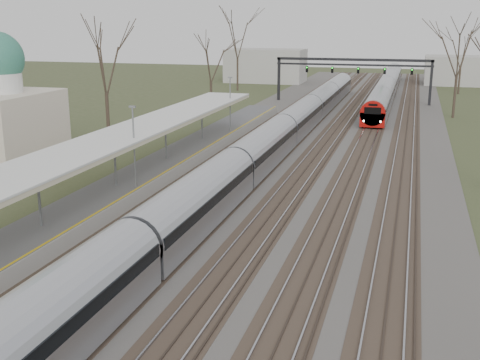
# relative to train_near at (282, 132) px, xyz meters

# --- Properties ---
(track_bed) EXTENTS (24.00, 160.00, 0.22)m
(track_bed) POSITION_rel_train_near_xyz_m (2.76, 2.24, -1.42)
(track_bed) COLOR #474442
(track_bed) RESTS_ON ground
(platform) EXTENTS (3.50, 69.00, 1.00)m
(platform) POSITION_rel_train_near_xyz_m (-6.55, -15.26, -0.98)
(platform) COLOR #9E9B93
(platform) RESTS_ON ground
(canopy) EXTENTS (4.10, 50.00, 3.11)m
(canopy) POSITION_rel_train_near_xyz_m (-6.55, -19.77, 2.45)
(canopy) COLOR slate
(canopy) RESTS_ON platform
(signal_gantry) EXTENTS (21.00, 0.59, 6.08)m
(signal_gantry) POSITION_rel_train_near_xyz_m (2.79, 32.23, 3.43)
(signal_gantry) COLOR black
(signal_gantry) RESTS_ON ground
(tree_west_far) EXTENTS (5.50, 5.50, 11.33)m
(tree_west_far) POSITION_rel_train_near_xyz_m (-14.50, -4.76, 6.54)
(tree_west_far) COLOR #2D231C
(tree_west_far) RESTS_ON ground
(train_near) EXTENTS (2.62, 90.21, 3.05)m
(train_near) POSITION_rel_train_near_xyz_m (0.00, 0.00, 0.00)
(train_near) COLOR #A2A4AB
(train_near) RESTS_ON ground
(train_far) EXTENTS (2.62, 60.21, 3.05)m
(train_far) POSITION_rel_train_near_xyz_m (7.00, 41.26, 0.00)
(train_far) COLOR #A2A4AB
(train_far) RESTS_ON ground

